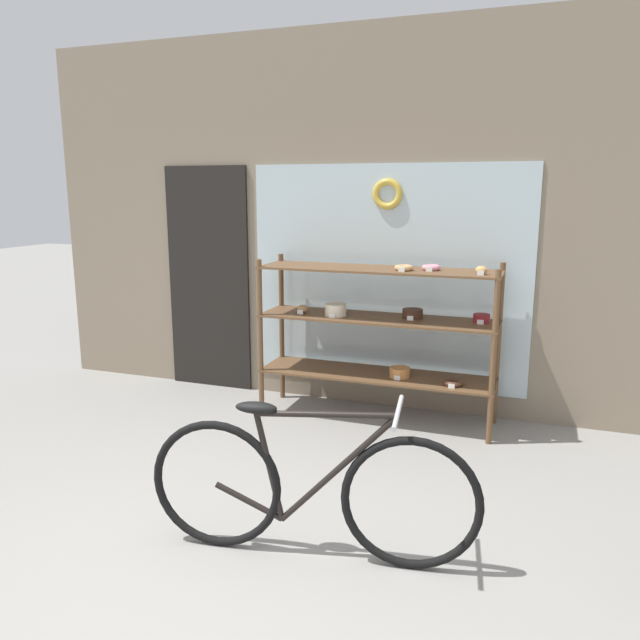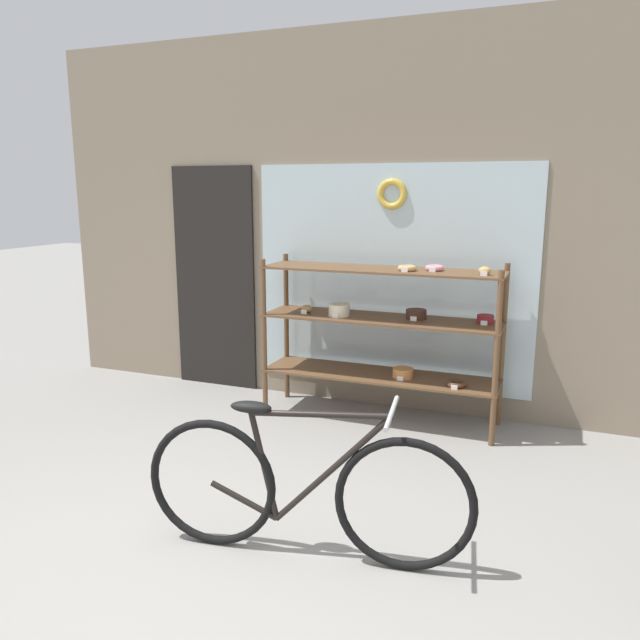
{
  "view_description": "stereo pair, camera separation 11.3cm",
  "coord_description": "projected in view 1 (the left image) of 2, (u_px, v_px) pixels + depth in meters",
  "views": [
    {
      "loc": [
        1.48,
        -2.36,
        1.9
      ],
      "look_at": [
        0.11,
        1.4,
        1.05
      ],
      "focal_mm": 35.0,
      "sensor_mm": 36.0,
      "label": 1
    },
    {
      "loc": [
        1.58,
        -2.32,
        1.9
      ],
      "look_at": [
        0.11,
        1.4,
        1.05
      ],
      "focal_mm": 35.0,
      "sensor_mm": 36.0,
      "label": 2
    }
  ],
  "objects": [
    {
      "name": "ground_plane",
      "position": [
        201.0,
        583.0,
        3.05
      ],
      "size": [
        30.0,
        30.0,
        0.0
      ],
      "primitive_type": "plane",
      "color": "gray"
    },
    {
      "name": "storefront_facade",
      "position": [
        362.0,
        227.0,
        5.36
      ],
      "size": [
        6.26,
        0.13,
        3.22
      ],
      "color": "gray",
      "rests_on": "ground_plane"
    },
    {
      "name": "display_case",
      "position": [
        381.0,
        324.0,
        5.07
      ],
      "size": [
        1.94,
        0.49,
        1.33
      ],
      "color": "brown",
      "rests_on": "ground_plane"
    },
    {
      "name": "bicycle",
      "position": [
        309.0,
        489.0,
        3.2
      ],
      "size": [
        1.73,
        0.46,
        0.84
      ],
      "rotation": [
        0.0,
        0.0,
        0.15
      ],
      "color": "black",
      "rests_on": "ground_plane"
    }
  ]
}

